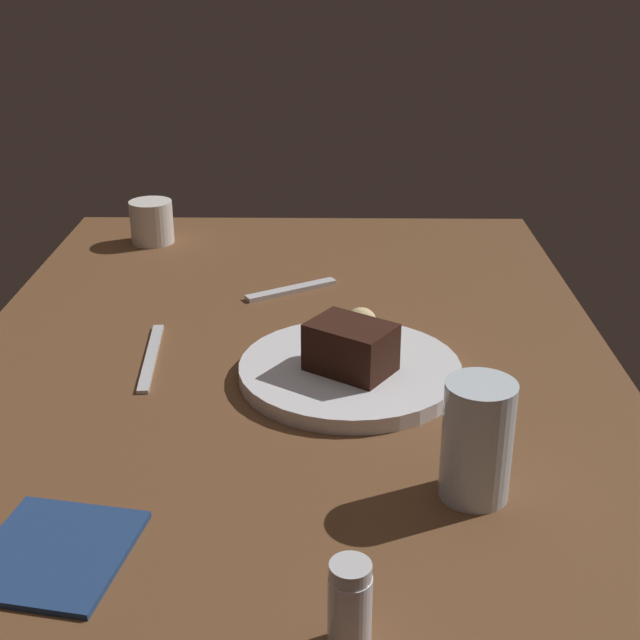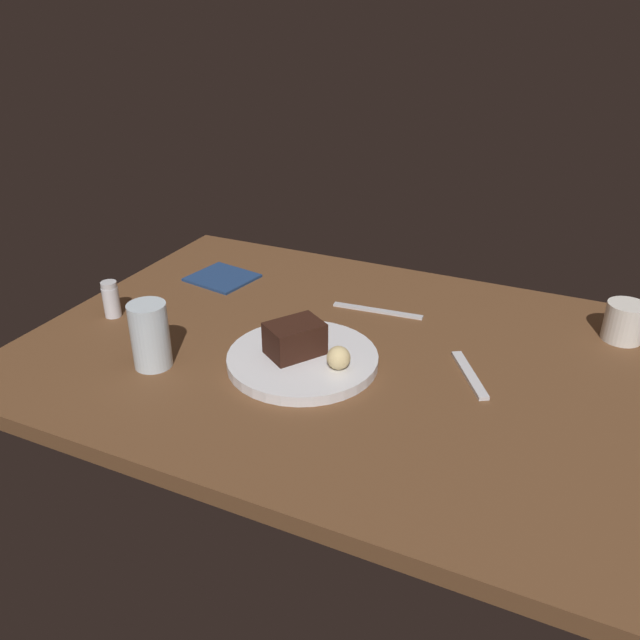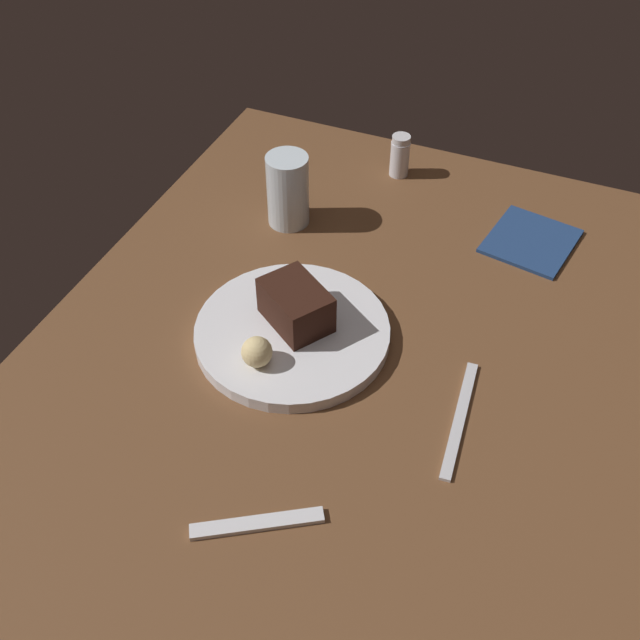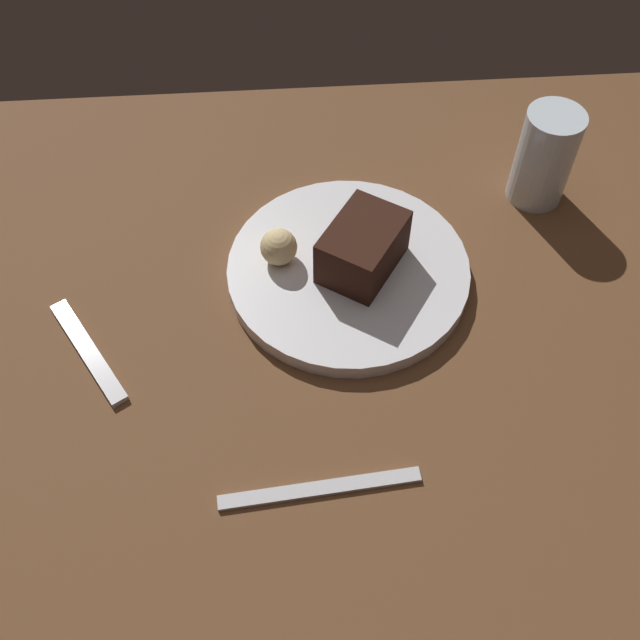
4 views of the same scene
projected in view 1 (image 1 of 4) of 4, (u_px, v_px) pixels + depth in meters
The scene contains 10 objects.
dining_table at pixel (288, 366), 111.99cm from camera, with size 120.00×84.00×3.00cm, color brown.
dessert_plate at pixel (350, 371), 105.37cm from camera, with size 26.97×26.97×1.90cm, color silver.
chocolate_cake_slice at pixel (351, 347), 102.46cm from camera, with size 9.63×6.83×5.91cm, color black.
bread_roll at pixel (361, 323), 111.09cm from camera, with size 4.11×4.11×4.11cm, color #DBC184.
salt_shaker at pixel (350, 606), 64.33cm from camera, with size 3.35×3.35×7.58cm.
water_glass at pixel (477, 440), 81.28cm from camera, with size 6.74×6.74×12.01cm, color silver.
coffee_cup at pixel (152, 222), 151.66cm from camera, with size 7.43×7.43×7.40cm, color silver.
dessert_spoon at pixel (292, 290), 131.40cm from camera, with size 15.00×1.80×0.70cm, color silver.
butter_knife at pixel (151, 357), 110.52cm from camera, with size 19.00×1.40×0.50cm, color silver.
folded_napkin at pixel (54, 553), 75.20cm from camera, with size 13.71×12.53×0.60cm, color navy.
Camera 1 is at (100.04, 5.49, 52.06)cm, focal length 48.77 mm.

